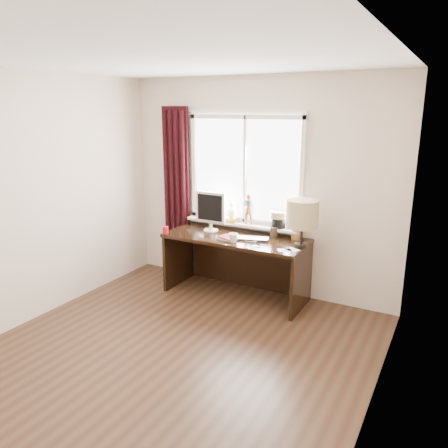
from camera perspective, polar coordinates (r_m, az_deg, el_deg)
The scene contains 18 objects.
floor at distance 4.16m, azimuth -8.09°, elevation -17.52°, with size 3.50×4.00×0.00m, color #432C1B.
ceiling at distance 3.54m, azimuth -9.71°, elevation 20.82°, with size 3.50×4.00×0.00m, color white.
wall_back at distance 5.33m, azimuth 4.38°, elevation 4.87°, with size 3.50×2.60×0.00m, color beige.
wall_left at distance 4.89m, azimuth -25.36°, elevation 2.57°, with size 4.00×2.60×0.00m, color beige.
wall_right at distance 2.96m, azimuth 19.31°, elevation -4.14°, with size 4.00×2.60×0.00m, color beige.
laptop at distance 5.05m, azimuth 3.82°, elevation -1.92°, with size 0.37×0.24×0.03m, color silver.
mug at distance 4.95m, azimuth 1.24°, elevation -1.78°, with size 0.11×0.10×0.11m, color white.
red_cup at distance 5.32m, azimuth -7.63°, elevation -0.81°, with size 0.07×0.07×0.09m, color #A70B14.
window at distance 5.34m, azimuth 2.68°, elevation 4.94°, with size 1.52×0.21×1.40m.
curtain at distance 5.83m, azimuth -6.23°, elevation 3.86°, with size 0.38×0.09×2.25m.
desk at distance 5.33m, azimuth 2.00°, elevation -3.92°, with size 1.70×0.70×0.75m.
monitor at distance 5.34m, azimuth -1.76°, elevation 1.96°, with size 0.40×0.18×0.49m.
notebook_stack at distance 5.07m, azimuth 0.49°, elevation -1.82°, with size 0.26×0.22×0.03m.
brush_holder at distance 5.17m, azimuth 6.57°, elevation -1.05°, with size 0.09×0.09×0.25m.
icon_frame at distance 5.08m, azimuth 9.34°, elevation -1.38°, with size 0.10×0.03×0.13m.
table_lamp at distance 4.79m, azimuth 10.19°, elevation 1.26°, with size 0.35×0.35×0.52m.
loose_papers at distance 4.75m, azimuth 6.84°, elevation -3.25°, with size 0.60×0.29×0.00m.
desk_cables at distance 4.99m, azimuth 4.17°, elevation -2.25°, with size 0.30×0.47×0.01m.
Camera 1 is at (2.17, -2.78, 2.22)m, focal length 35.00 mm.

